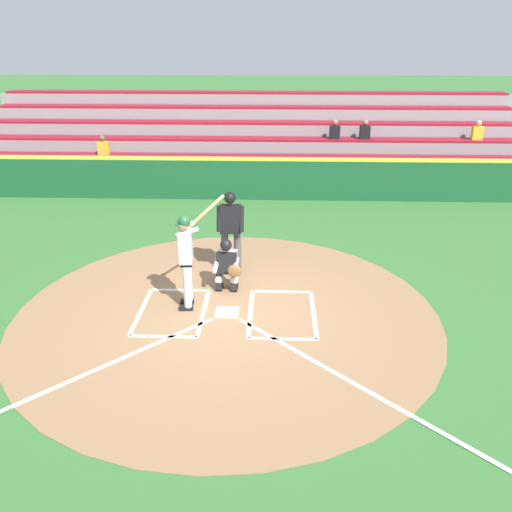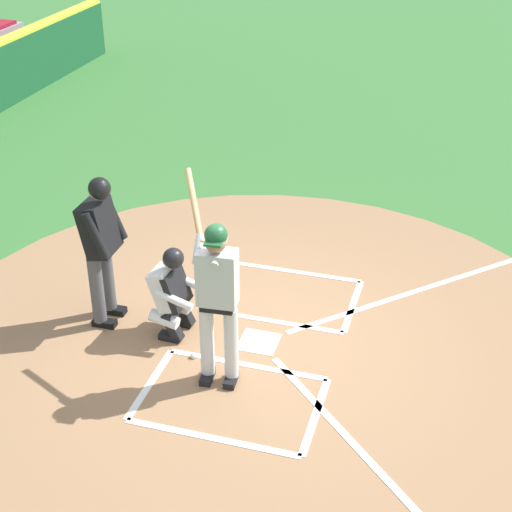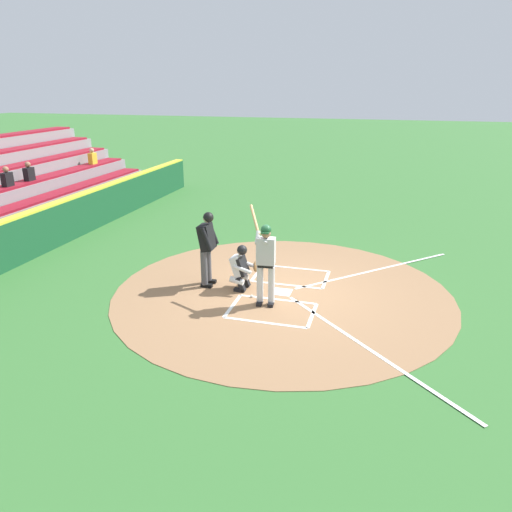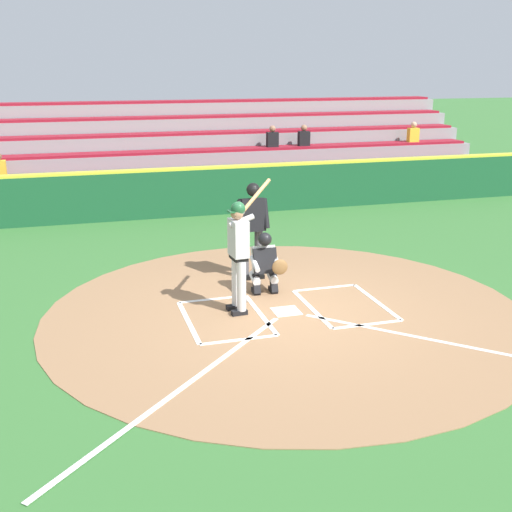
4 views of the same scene
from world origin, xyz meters
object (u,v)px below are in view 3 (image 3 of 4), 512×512
object	(u,v)px
catcher	(242,266)
plate_umpire	(207,244)
baseball	(252,296)
batter	(265,259)

from	to	relation	value
catcher	plate_umpire	xyz separation A→B (m)	(-0.01, -0.87, 0.49)
catcher	baseball	world-z (taller)	catcher
batter	catcher	distance (m)	1.14
catcher	baseball	size ratio (longest dim) A/B	15.27
batter	baseball	xyz separation A→B (m)	(-0.26, -0.39, -1.06)
plate_umpire	baseball	size ratio (longest dim) A/B	25.20
batter	baseball	size ratio (longest dim) A/B	28.76
batter	catcher	size ratio (longest dim) A/B	1.88
batter	baseball	bearing A→B (deg)	-123.86
catcher	baseball	bearing A→B (deg)	41.01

